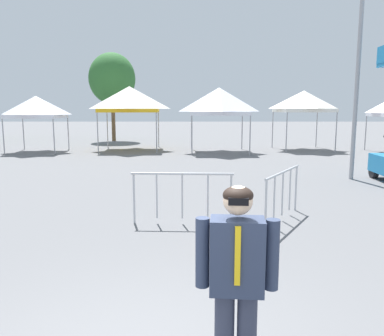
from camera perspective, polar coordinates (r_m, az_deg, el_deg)
The scene contains 10 objects.
canopy_tent_behind_center at distance 22.96m, azimuth -22.17°, elevation 8.35°, with size 2.82×2.82×3.06m.
canopy_tent_far_left at distance 22.60m, azimuth -9.32°, elevation 10.01°, with size 3.47×3.47×3.64m.
canopy_tent_center at distance 21.18m, azimuth 3.95°, elevation 9.81°, with size 3.15×3.15×3.50m.
canopy_tent_right_of_center at distance 23.30m, azimuth 16.14°, elevation 9.44°, with size 3.10×3.10×3.39m.
person_foreground at distance 3.17m, azimuth 6.53°, elevation -15.94°, with size 0.65×0.28×1.78m.
light_pole_near_lift at distance 14.27m, azimuth 23.70°, elevation 20.02°, with size 0.36×0.36×9.49m.
tree_behind_tents_center at distance 29.36m, azimuth -11.84°, elevation 12.80°, with size 3.37×3.37×6.40m.
crowd_barrier_by_lift at distance 7.88m, azimuth -1.55°, elevation -3.00°, with size 2.10×0.14×1.08m.
crowd_barrier_near_person at distance 8.31m, azimuth 13.21°, elevation -2.61°, with size 1.12×1.83×1.08m.
traffic_cone_lot_center at distance 6.54m, azimuth 4.43°, elevation -9.60°, with size 0.32×0.32×0.60m, color orange.
Camera 1 is at (0.33, -3.01, 2.35)m, focal length 36.01 mm.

